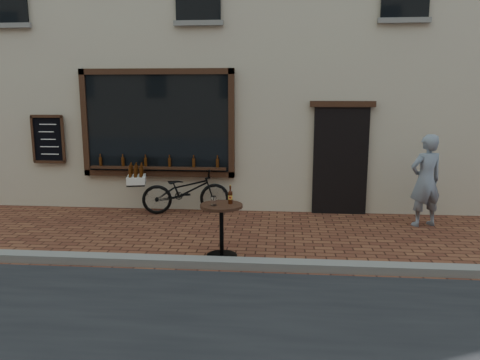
{
  "coord_description": "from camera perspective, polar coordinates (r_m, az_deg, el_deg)",
  "views": [
    {
      "loc": [
        0.7,
        -6.18,
        2.5
      ],
      "look_at": [
        0.04,
        1.2,
        1.1
      ],
      "focal_mm": 35.0,
      "sensor_mm": 36.0,
      "label": 1
    }
  ],
  "objects": [
    {
      "name": "ground",
      "position": [
        6.7,
        -1.26,
        -11.21
      ],
      "size": [
        90.0,
        90.0,
        0.0
      ],
      "primitive_type": "plane",
      "color": "#54281B",
      "rests_on": "ground"
    },
    {
      "name": "kerb",
      "position": [
        6.86,
        -1.07,
        -10.12
      ],
      "size": [
        90.0,
        0.25,
        0.12
      ],
      "primitive_type": "cube",
      "color": "slate",
      "rests_on": "ground"
    },
    {
      "name": "cargo_bicycle",
      "position": [
        9.79,
        -6.84,
        -1.26
      ],
      "size": [
        2.16,
        1.03,
        1.01
      ],
      "rotation": [
        0.0,
        0.0,
        1.8
      ],
      "color": "black",
      "rests_on": "ground"
    },
    {
      "name": "bistro_table",
      "position": [
        7.12,
        -2.25,
        -4.85
      ],
      "size": [
        0.65,
        0.65,
        1.11
      ],
      "color": "black",
      "rests_on": "ground"
    },
    {
      "name": "pedestrian",
      "position": [
        9.39,
        21.7,
        -0.06
      ],
      "size": [
        0.74,
        0.6,
        1.74
      ],
      "primitive_type": "imported",
      "rotation": [
        0.0,
        0.0,
        3.47
      ],
      "color": "gray",
      "rests_on": "ground"
    }
  ]
}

